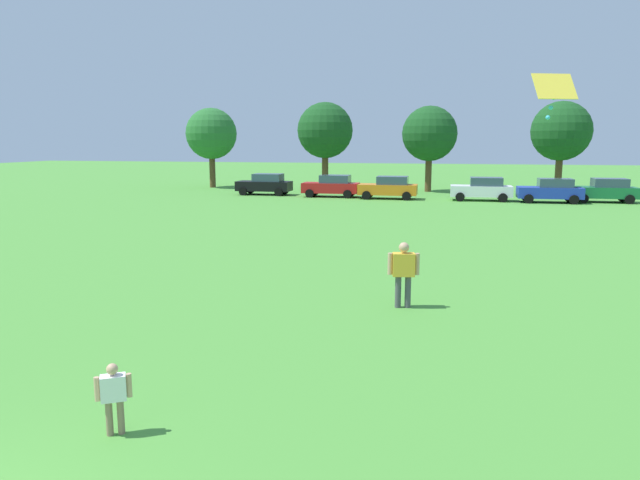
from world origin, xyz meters
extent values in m
plane|color=#4C9338|center=(0.00, 30.00, 0.00)|extent=(160.00, 160.00, 0.00)
cylinder|color=#8C7259|center=(0.83, 3.17, 0.27)|extent=(0.10, 0.10, 0.53)
cylinder|color=#8C7259|center=(0.97, 3.25, 0.27)|extent=(0.10, 0.10, 0.53)
cube|color=white|center=(0.90, 3.21, 0.72)|extent=(0.41, 0.35, 0.38)
cylinder|color=tan|center=(0.71, 3.10, 0.73)|extent=(0.08, 0.08, 0.36)
cylinder|color=tan|center=(1.09, 3.32, 0.73)|extent=(0.08, 0.08, 0.36)
sphere|color=tan|center=(0.90, 3.21, 1.01)|extent=(0.17, 0.17, 0.17)
cylinder|color=#4C4C51|center=(4.61, 10.87, 0.42)|extent=(0.16, 0.16, 0.84)
cylinder|color=#4C4C51|center=(4.37, 10.83, 0.42)|extent=(0.16, 0.16, 0.84)
cube|color=yellow|center=(4.49, 10.85, 1.13)|extent=(0.60, 0.40, 0.59)
cylinder|color=tan|center=(4.83, 10.91, 1.15)|extent=(0.12, 0.12, 0.56)
cylinder|color=tan|center=(4.15, 10.79, 1.15)|extent=(0.12, 0.12, 0.56)
sphere|color=tan|center=(4.49, 10.85, 1.58)|extent=(0.26, 0.26, 0.26)
cube|color=yellow|center=(7.80, 10.43, 5.47)|extent=(1.03, 0.73, 0.60)
sphere|color=#3FBFE5|center=(7.80, 10.43, 5.22)|extent=(0.10, 0.10, 0.10)
sphere|color=#3FBFE5|center=(7.75, 10.43, 5.00)|extent=(0.10, 0.10, 0.10)
sphere|color=#3FBFE5|center=(7.70, 10.43, 4.78)|extent=(0.10, 0.10, 0.10)
cube|color=black|center=(-8.91, 40.98, 0.70)|extent=(4.30, 1.80, 0.76)
cube|color=#334756|center=(-8.57, 40.98, 1.38)|extent=(2.24, 1.58, 0.60)
cylinder|color=black|center=(-10.37, 40.08, 0.32)|extent=(0.64, 0.22, 0.64)
cylinder|color=black|center=(-10.37, 41.88, 0.32)|extent=(0.64, 0.22, 0.64)
cylinder|color=black|center=(-7.45, 40.08, 0.32)|extent=(0.64, 0.22, 0.64)
cylinder|color=black|center=(-7.45, 41.88, 0.32)|extent=(0.64, 0.22, 0.64)
cube|color=red|center=(-3.35, 40.35, 0.70)|extent=(4.30, 1.80, 0.76)
cube|color=#334756|center=(-3.01, 40.35, 1.38)|extent=(2.24, 1.58, 0.60)
cylinder|color=black|center=(-4.81, 39.45, 0.32)|extent=(0.64, 0.22, 0.64)
cylinder|color=black|center=(-4.81, 41.25, 0.32)|extent=(0.64, 0.22, 0.64)
cylinder|color=black|center=(-1.89, 39.45, 0.32)|extent=(0.64, 0.22, 0.64)
cylinder|color=black|center=(-1.89, 41.25, 0.32)|extent=(0.64, 0.22, 0.64)
cube|color=orange|center=(1.09, 39.71, 0.70)|extent=(4.30, 1.80, 0.76)
cube|color=#334756|center=(1.44, 39.71, 1.38)|extent=(2.24, 1.58, 0.60)
cylinder|color=black|center=(-0.37, 38.81, 0.32)|extent=(0.64, 0.22, 0.64)
cylinder|color=black|center=(-0.37, 40.61, 0.32)|extent=(0.64, 0.22, 0.64)
cylinder|color=black|center=(2.55, 38.81, 0.32)|extent=(0.64, 0.22, 0.64)
cylinder|color=black|center=(2.55, 40.61, 0.32)|extent=(0.64, 0.22, 0.64)
cube|color=white|center=(7.78, 39.84, 0.70)|extent=(4.30, 1.80, 0.76)
cube|color=#334756|center=(8.13, 39.84, 1.38)|extent=(2.24, 1.58, 0.60)
cylinder|color=black|center=(6.32, 38.94, 0.32)|extent=(0.64, 0.22, 0.64)
cylinder|color=black|center=(6.32, 40.74, 0.32)|extent=(0.64, 0.22, 0.64)
cylinder|color=black|center=(9.25, 38.94, 0.32)|extent=(0.64, 0.22, 0.64)
cylinder|color=black|center=(9.25, 40.74, 0.32)|extent=(0.64, 0.22, 0.64)
cube|color=#1E38AD|center=(12.38, 39.46, 0.70)|extent=(4.30, 1.80, 0.76)
cube|color=#334756|center=(12.73, 39.46, 1.38)|extent=(2.24, 1.58, 0.60)
cylinder|color=black|center=(10.92, 38.56, 0.32)|extent=(0.64, 0.22, 0.64)
cylinder|color=black|center=(10.92, 40.36, 0.32)|extent=(0.64, 0.22, 0.64)
cylinder|color=black|center=(13.85, 38.56, 0.32)|extent=(0.64, 0.22, 0.64)
cylinder|color=black|center=(13.85, 40.36, 0.32)|extent=(0.64, 0.22, 0.64)
cube|color=#196B38|center=(16.13, 40.48, 0.70)|extent=(4.30, 1.80, 0.76)
cube|color=#334756|center=(16.47, 40.48, 1.38)|extent=(2.24, 1.58, 0.60)
cylinder|color=black|center=(14.67, 39.58, 0.32)|extent=(0.64, 0.22, 0.64)
cylinder|color=black|center=(14.67, 41.38, 0.32)|extent=(0.64, 0.22, 0.64)
cylinder|color=black|center=(17.59, 39.58, 0.32)|extent=(0.64, 0.22, 0.64)
cylinder|color=black|center=(17.59, 41.38, 0.32)|extent=(0.64, 0.22, 0.64)
cylinder|color=brown|center=(-15.89, 47.24, 1.47)|extent=(0.54, 0.54, 2.94)
sphere|color=#286B2D|center=(-15.89, 47.24, 4.91)|extent=(4.64, 4.64, 4.64)
cylinder|color=brown|center=(-5.33, 47.60, 1.55)|extent=(0.57, 0.57, 3.10)
sphere|color=#194C1E|center=(-5.33, 47.60, 5.18)|extent=(4.89, 4.89, 4.89)
cylinder|color=brown|center=(3.77, 46.81, 1.45)|extent=(0.54, 0.54, 2.91)
sphere|color=#194C1E|center=(3.77, 46.81, 4.86)|extent=(4.59, 4.59, 4.59)
cylinder|color=brown|center=(14.19, 47.18, 1.51)|extent=(0.56, 0.56, 3.02)
sphere|color=#194C1E|center=(14.19, 47.18, 5.04)|extent=(4.76, 4.76, 4.76)
camera|label=1|loc=(5.57, -4.02, 4.26)|focal=33.08mm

